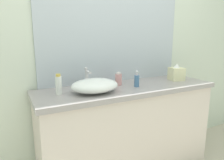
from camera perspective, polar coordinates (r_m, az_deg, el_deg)
bathroom_wall_rear at (r=2.08m, az=-1.78°, el=11.76°), size 6.00×0.06×2.60m
vanity_counter at (r=2.04m, az=4.22°, el=-13.44°), size 1.68×0.53×0.86m
wall_mirror_panel at (r=2.08m, az=0.69°, el=13.26°), size 1.51×0.01×0.99m
sink_basin at (r=1.68m, az=-4.76°, el=-1.55°), size 0.39×0.30×0.11m
faucet at (r=1.83m, az=-6.84°, el=1.11°), size 0.03×0.12×0.18m
soap_dispenser at (r=1.88m, az=6.82°, el=0.01°), size 0.05×0.05×0.15m
lotion_bottle at (r=1.94m, az=1.81°, el=0.26°), size 0.06×0.06×0.12m
perfume_bottle at (r=1.67m, az=-14.46°, el=-1.30°), size 0.05×0.05×0.16m
tissue_box at (r=2.25m, az=17.29°, el=1.81°), size 0.16×0.16×0.17m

